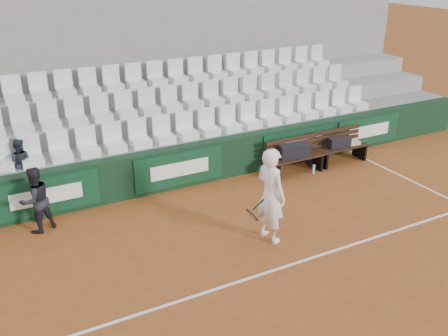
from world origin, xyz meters
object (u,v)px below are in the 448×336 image
bench_right (341,154)px  water_bottle_near (262,172)px  sports_bag_right (339,143)px  water_bottle_far (314,169)px  sports_bag_left (294,151)px  tennis_player (271,195)px  bench_left (296,165)px  ball_kid (36,200)px  spectator_c (17,143)px  sports_bag_ground (317,159)px

bench_right → water_bottle_near: bearing=174.8°
sports_bag_right → water_bottle_far: 1.09m
water_bottle_far → sports_bag_left: bearing=155.1°
tennis_player → sports_bag_left: bearing=46.5°
bench_left → ball_kid: (-6.22, 0.06, 0.46)m
bench_right → spectator_c: (-7.79, 1.15, 1.30)m
bench_right → sports_bag_left: (-1.56, -0.04, 0.39)m
water_bottle_far → spectator_c: 7.00m
water_bottle_near → sports_bag_ground: bearing=-1.7°
sports_bag_left → spectator_c: bearing=169.2°
water_bottle_far → tennis_player: bearing=-141.7°
sports_bag_ground → ball_kid: bearing=-178.9°
ball_kid → water_bottle_near: bearing=159.2°
sports_bag_left → water_bottle_near: (-0.79, 0.25, -0.50)m
sports_bag_right → water_bottle_far: bearing=-167.1°
sports_bag_left → water_bottle_near: sports_bag_left is taller
sports_bag_right → sports_bag_ground: 0.73m
sports_bag_ground → water_bottle_far: (-0.42, -0.42, -0.03)m
bench_right → water_bottle_far: size_ratio=6.57×
water_bottle_near → spectator_c: spectator_c is taller
bench_right → sports_bag_ground: 0.70m
ball_kid → spectator_c: spectator_c is taller
bench_left → tennis_player: (-2.30, -2.36, 0.72)m
sports_bag_left → spectator_c: (-6.23, 1.19, 0.91)m
sports_bag_right → ball_kid: 7.59m
bench_left → sports_bag_ground: bearing=13.5°
sports_bag_right → water_bottle_far: size_ratio=2.43×
bench_left → water_bottle_far: bench_left is taller
bench_left → sports_bag_ground: bench_left is taller
water_bottle_near → ball_kid: 5.39m
sports_bag_right → water_bottle_near: 2.29m
ball_kid → sports_bag_ground: bearing=158.3°
bench_right → sports_bag_left: sports_bag_left is taller
sports_bag_left → tennis_player: (-2.23, -2.36, 0.32)m
bench_right → tennis_player: bearing=-147.8°
bench_right → water_bottle_near: bench_right is taller
spectator_c → sports_bag_ground: bearing=-170.4°
bench_left → tennis_player: tennis_player is taller
sports_bag_right → sports_bag_ground: (-0.55, 0.20, -0.43)m
sports_bag_left → ball_kid: ball_kid is taller
bench_right → sports_bag_left: bearing=-178.6°
water_bottle_near → ball_kid: ball_kid is taller
sports_bag_left → spectator_c: size_ratio=0.74×
bench_right → water_bottle_far: (-1.09, -0.26, -0.11)m
bench_left → sports_bag_left: 0.40m
sports_bag_ground → sports_bag_left: bearing=-167.2°
water_bottle_far → ball_kid: ball_kid is taller
sports_bag_ground → water_bottle_near: bearing=178.3°
spectator_c → tennis_player: bearing=155.9°
bench_left → sports_bag_left: sports_bag_left is taller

